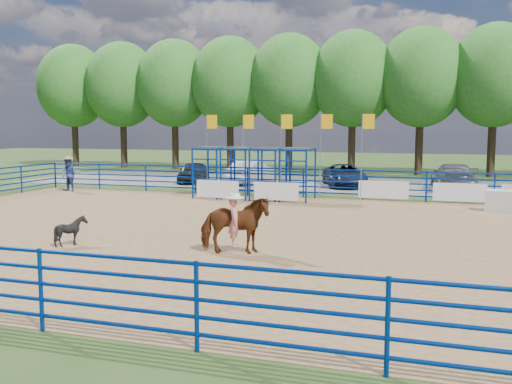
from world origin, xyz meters
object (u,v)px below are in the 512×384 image
horse_and_rider (235,222)px  car_c (344,175)px  car_b (251,172)px  calf (71,231)px  announcer_table (508,201)px  spectator_cowboy (69,174)px  car_d (453,177)px  car_a (193,172)px

horse_and_rider → car_c: bearing=90.2°
car_b → car_c: 5.88m
horse_and_rider → calf: bearing=-174.9°
calf → car_b: size_ratio=0.20×
announcer_table → car_c: bearing=134.8°
announcer_table → horse_and_rider: (-8.21, -10.99, 0.45)m
calf → spectator_cowboy: 15.19m
calf → car_b: (-0.80, 19.59, 0.27)m
car_d → announcer_table: bearing=98.6°
car_c → car_d: size_ratio=0.91×
horse_and_rider → calf: horse_and_rider is taller
spectator_cowboy → car_a: (4.42, 6.87, -0.30)m
announcer_table → car_d: size_ratio=0.32×
car_a → horse_and_rider: bearing=-76.0°
car_c → announcer_table: bearing=-63.0°
announcer_table → car_c: size_ratio=0.36×
spectator_cowboy → announcer_table: bearing=-2.0°
spectator_cowboy → car_c: spectator_cowboy is taller
announcer_table → car_b: 16.32m
car_b → announcer_table: bearing=155.2°
spectator_cowboy → car_d: 21.54m
spectator_cowboy → car_b: size_ratio=0.43×
horse_and_rider → car_a: 21.02m
car_b → calf: bearing=97.5°
horse_and_rider → spectator_cowboy: size_ratio=1.27×
car_a → car_c: bearing=-9.6°
horse_and_rider → car_c: size_ratio=0.51×
car_a → car_b: 3.82m
calf → car_c: bearing=-27.2°
calf → car_d: (11.29, 19.43, 0.30)m
calf → spectator_cowboy: size_ratio=0.48×
spectator_cowboy → calf: bearing=-53.6°
horse_and_rider → car_a: size_ratio=0.62×
horse_and_rider → car_b: horse_and_rider is taller
spectator_cowboy → horse_and_rider: bearing=-39.8°
calf → announcer_table: bearing=-62.1°
announcer_table → calf: announcer_table is taller
car_b → car_d: 12.10m
car_c → spectator_cowboy: bearing=-169.6°
announcer_table → car_d: 8.25m
calf → car_d: 22.47m
announcer_table → car_a: bearing=156.9°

